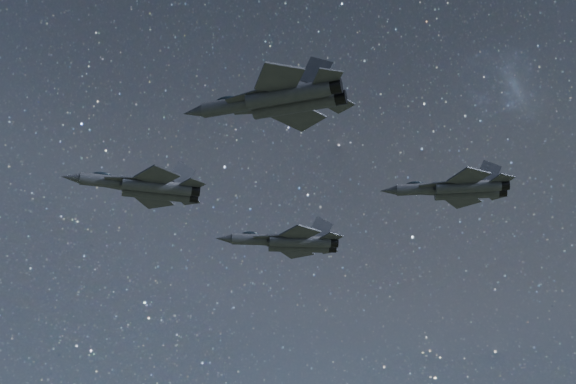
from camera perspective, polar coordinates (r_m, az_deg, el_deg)
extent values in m
cylinder|color=#31343E|center=(86.68, -14.74, 0.85)|extent=(7.59, 2.30, 1.57)
cone|color=#31343E|center=(87.03, -17.91, 1.18)|extent=(2.55, 1.64, 1.41)
ellipsoid|color=black|center=(87.08, -15.48, 1.38)|extent=(2.49, 1.29, 0.78)
cube|color=#31343E|center=(86.59, -11.29, 0.46)|extent=(8.38, 2.32, 1.31)
cylinder|color=#31343E|center=(85.49, -11.01, 0.46)|extent=(8.59, 2.40, 1.57)
cylinder|color=#31343E|center=(87.31, -11.09, -0.12)|extent=(8.59, 2.40, 1.57)
cylinder|color=black|center=(85.72, -7.92, 0.13)|extent=(1.45, 1.58, 1.45)
cylinder|color=black|center=(87.53, -8.07, -0.44)|extent=(1.45, 1.58, 1.45)
cube|color=#31343E|center=(85.35, -13.53, 1.06)|extent=(5.33, 1.59, 0.12)
cube|color=#31343E|center=(87.79, -13.58, 0.26)|extent=(5.35, 2.57, 0.12)
cube|color=#31343E|center=(83.41, -11.02, 1.32)|extent=(5.69, 5.78, 0.20)
cube|color=#31343E|center=(89.58, -11.31, -0.66)|extent=(5.36, 5.59, 0.20)
cube|color=#31343E|center=(84.61, -8.08, 0.66)|extent=(3.36, 3.40, 0.15)
cube|color=#31343E|center=(88.77, -8.42, -0.65)|extent=(3.15, 3.26, 0.15)
cube|color=#31343E|center=(86.24, -8.95, 1.46)|extent=(3.52, 0.54, 3.59)
cube|color=#31343E|center=(88.49, -9.11, 0.72)|extent=(3.48, 0.79, 3.59)
cylinder|color=#31343E|center=(105.47, -2.48, -4.04)|extent=(8.46, 2.32, 1.76)
cone|color=#31343E|center=(105.48, -5.43, -3.95)|extent=(2.81, 1.76, 1.58)
ellipsoid|color=black|center=(105.77, -3.20, -3.60)|extent=(2.76, 1.37, 0.87)
cube|color=#31343E|center=(105.75, 0.72, -4.16)|extent=(9.36, 2.32, 1.47)
cylinder|color=#31343E|center=(104.55, 1.02, -4.20)|extent=(9.59, 2.40, 1.76)
cylinder|color=#31343E|center=(106.64, 0.91, -4.65)|extent=(9.59, 2.40, 1.76)
cylinder|color=black|center=(105.12, 3.85, -4.26)|extent=(1.58, 1.72, 1.63)
cylinder|color=black|center=(107.20, 3.69, -4.71)|extent=(1.58, 1.72, 1.63)
cube|color=#31343E|center=(104.07, -1.33, -3.83)|extent=(6.00, 2.71, 0.14)
cube|color=#31343E|center=(106.90, -1.41, -4.45)|extent=(5.99, 1.96, 0.14)
cube|color=#31343E|center=(102.12, 1.02, -3.51)|extent=(6.08, 6.31, 0.23)
cube|color=#31343E|center=(109.22, 0.67, -5.06)|extent=(6.33, 6.46, 0.23)
cube|color=#31343E|center=(103.80, 3.70, -3.84)|extent=(3.58, 3.68, 0.17)
cube|color=#31343E|center=(108.58, 3.35, -4.88)|extent=(3.73, 3.80, 0.17)
cube|color=#31343E|center=(105.44, 2.80, -3.10)|extent=(3.91, 0.76, 4.02)
cube|color=#31343E|center=(108.03, 2.62, -3.69)|extent=(3.94, 0.57, 4.02)
cylinder|color=#31343E|center=(76.56, -4.27, 7.38)|extent=(8.29, 5.05, 1.75)
cone|color=#31343E|center=(78.38, -7.99, 6.70)|extent=(3.10, 2.55, 1.57)
ellipsoid|color=black|center=(77.45, -5.20, 7.73)|extent=(2.92, 2.18, 0.86)
cube|color=#31343E|center=(74.94, -0.05, 8.06)|extent=(9.08, 5.36, 1.46)
cylinder|color=#31343E|center=(73.66, 0.04, 8.27)|extent=(9.31, 5.51, 1.75)
cylinder|color=#31343E|center=(75.45, 0.53, 7.34)|extent=(9.31, 5.51, 1.75)
cylinder|color=black|center=(72.63, 4.00, 8.90)|extent=(2.00, 2.08, 1.62)
cylinder|color=black|center=(74.44, 4.39, 7.95)|extent=(2.00, 2.08, 1.62)
cube|color=#31343E|center=(74.71, -3.22, 8.16)|extent=(5.47, 4.40, 0.13)
cube|color=#31343E|center=(77.08, -2.46, 6.95)|extent=(5.97, 2.57, 0.13)
cube|color=#31343E|center=(71.74, -0.76, 9.55)|extent=(4.86, 5.34, 0.22)
cube|color=#31343E|center=(77.80, 0.92, 6.40)|extent=(6.38, 6.22, 0.22)
cube|color=#31343E|center=(71.67, 3.37, 9.64)|extent=(2.84, 3.04, 0.17)
cube|color=#31343E|center=(75.83, 4.29, 7.44)|extent=(3.78, 3.73, 0.17)
cube|color=#31343E|center=(73.99, 2.43, 10.15)|extent=(3.49, 2.06, 4.00)
cube|color=#31343E|center=(76.21, 2.96, 8.94)|extent=(3.74, 1.50, 4.00)
cylinder|color=#31343E|center=(94.59, 11.47, 0.27)|extent=(7.72, 3.44, 1.59)
cone|color=#31343E|center=(94.23, 8.51, 0.12)|extent=(2.73, 2.00, 1.43)
ellipsoid|color=black|center=(94.81, 10.70, 0.64)|extent=(2.62, 1.65, 0.79)
cube|color=#31343E|center=(95.23, 14.66, 0.40)|extent=(8.50, 3.59, 1.33)
cylinder|color=#31343E|center=(94.19, 15.01, 0.44)|extent=(8.71, 3.70, 1.59)
cylinder|color=#31343E|center=(96.01, 14.86, -0.11)|extent=(8.71, 3.70, 1.59)
cylinder|color=black|center=(95.05, 17.80, 0.57)|extent=(1.66, 1.76, 1.47)
cylinder|color=black|center=(96.85, 17.60, 0.03)|extent=(1.66, 1.76, 1.47)
cube|color=#31343E|center=(93.50, 12.66, 0.63)|extent=(5.28, 3.31, 0.12)
cube|color=#31343E|center=(95.96, 12.52, -0.11)|extent=(5.37, 1.45, 0.12)
cube|color=#31343E|center=(92.08, 15.05, 1.22)|extent=(5.02, 5.36, 0.20)
cube|color=#31343E|center=(98.25, 14.56, -0.63)|extent=(5.86, 5.84, 0.20)
cube|color=#31343E|center=(93.89, 17.67, 1.04)|extent=(2.95, 3.09, 0.15)
cube|color=#31343E|center=(98.03, 17.23, -0.21)|extent=(3.47, 3.47, 0.15)
cube|color=#31343E|center=(95.34, 16.65, 1.63)|extent=(3.41, 1.32, 3.64)
cube|color=#31343E|center=(97.58, 16.43, 0.94)|extent=(3.54, 0.77, 3.64)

